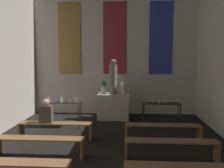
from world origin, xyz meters
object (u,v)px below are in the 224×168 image
Objects in this scene: altar at (113,106)px; flower_vase_right at (123,86)px; pew_back_right at (163,129)px; pew_back_left at (56,127)px; candle_rack_right at (161,107)px; candle_rack_left at (62,105)px; statue at (113,78)px; flower_vase_left at (103,86)px; pew_third_left at (39,143)px; pew_third_right at (171,146)px; person_seated at (46,112)px; pew_second_left at (13,168)px.

altar is 2.37× the size of flower_vase_right.
pew_back_left is at bearing 180.00° from pew_back_right.
candle_rack_left is at bearing -179.95° from candle_rack_right.
pew_back_left is at bearing -122.47° from statue.
statue is 0.49m from flower_vase_left.
flower_vase_left is (-0.38, 0.00, 0.79)m from altar.
pew_third_left is 3.08m from pew_third_right.
flower_vase_left is 0.23× the size of pew_back_left.
pew_back_left is (-1.54, -2.42, -1.24)m from statue.
statue is at bearing 67.83° from pew_third_left.
flower_vase_left is at bearing 72.99° from pew_third_left.
pew_back_left is (-1.16, -2.42, -0.93)m from flower_vase_left.
pew_back_right is at bearing -57.53° from statue.
altar is 2.04m from candle_rack_left.
flower_vase_left is 0.40× the size of candle_rack_right.
altar is at bearing 53.22° from person_seated.
pew_third_right is 3.37m from pew_back_left.
pew_back_left is (0.00, 1.36, 0.00)m from pew_third_left.
flower_vase_right is at bearing 137.76° from candle_rack_right.
flower_vase_left is 5.35m from pew_second_left.
flower_vase_left reaches higher than pew_back_right.
person_seated is (-1.81, -2.42, -0.82)m from statue.
statue reaches higher than flower_vase_left.
flower_vase_right is (0.38, 0.00, 0.79)m from altar.
statue reaches higher than candle_rack_left.
flower_vase_right reaches higher than candle_rack_left.
statue reaches higher than person_seated.
flower_vase_left is at bearing 42.15° from candle_rack_left.
pew_third_right and pew_back_right have the same top height.
pew_back_left is at bearing 0.00° from person_seated.
pew_third_right is 3.05× the size of person_seated.
pew_second_left and pew_third_right have the same top height.
pew_third_right is 1.00× the size of pew_back_right.
flower_vase_left reaches higher than candle_rack_right.
flower_vase_left reaches higher than pew_third_right.
statue is 0.62× the size of pew_second_left.
candle_rack_right is 0.59× the size of pew_third_right.
person_seated is (-3.35, 0.00, 0.43)m from pew_back_right.
pew_third_left is at bearing -140.64° from candle_rack_right.
flower_vase_right is at bearing 0.00° from statue.
altar reaches higher than pew_third_left.
altar is 1.10m from statue.
flower_vase_left is 2.41m from candle_rack_right.
flower_vase_right reaches higher than altar.
person_seated is (-3.35, 1.36, 0.43)m from pew_third_right.
person_seated is at bearing -132.19° from flower_vase_right.
pew_third_left is 1.00× the size of pew_back_right.
flower_vase_left is 2.85m from person_seated.
pew_back_left is (-1.92, -2.42, -0.93)m from flower_vase_right.
statue is 2.64× the size of flower_vase_right.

